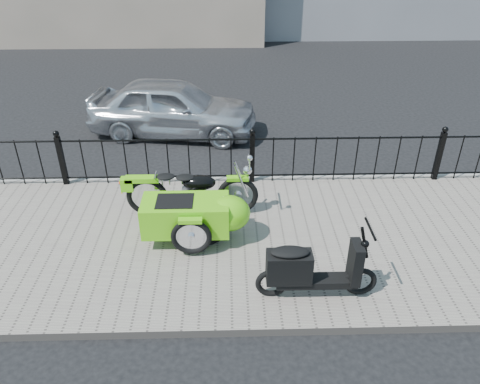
{
  "coord_description": "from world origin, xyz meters",
  "views": [
    {
      "loc": [
        -0.43,
        -6.44,
        4.51
      ],
      "look_at": [
        -0.26,
        -0.1,
        0.72
      ],
      "focal_mm": 35.0,
      "sensor_mm": 36.0,
      "label": 1
    }
  ],
  "objects_px": {
    "spare_tire": "(208,228)",
    "sedan_car": "(173,107)",
    "motorcycle_sidecar": "(198,210)",
    "scooter": "(309,270)"
  },
  "relations": [
    {
      "from": "scooter",
      "to": "spare_tire",
      "type": "distance_m",
      "value": 1.76
    },
    {
      "from": "motorcycle_sidecar",
      "to": "sedan_car",
      "type": "xyz_separation_m",
      "value": [
        -0.79,
        4.26,
        0.06
      ]
    },
    {
      "from": "sedan_car",
      "to": "spare_tire",
      "type": "bearing_deg",
      "value": -159.44
    },
    {
      "from": "motorcycle_sidecar",
      "to": "scooter",
      "type": "distance_m",
      "value": 2.05
    },
    {
      "from": "scooter",
      "to": "sedan_car",
      "type": "distance_m",
      "value": 6.1
    },
    {
      "from": "spare_tire",
      "to": "sedan_car",
      "type": "height_order",
      "value": "sedan_car"
    },
    {
      "from": "motorcycle_sidecar",
      "to": "scooter",
      "type": "xyz_separation_m",
      "value": [
        1.5,
        -1.39,
        -0.05
      ]
    },
    {
      "from": "motorcycle_sidecar",
      "to": "sedan_car",
      "type": "relative_size",
      "value": 0.59
    },
    {
      "from": "spare_tire",
      "to": "sedan_car",
      "type": "distance_m",
      "value": 4.63
    },
    {
      "from": "spare_tire",
      "to": "sedan_car",
      "type": "bearing_deg",
      "value": 101.77
    }
  ]
}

